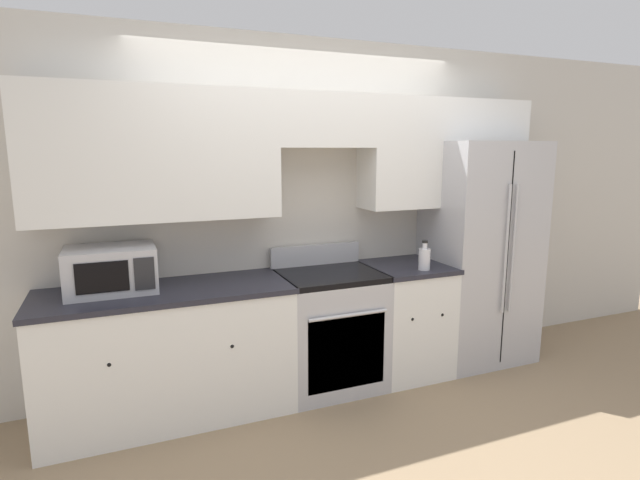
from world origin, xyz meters
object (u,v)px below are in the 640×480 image
at_px(microwave, 111,269).
at_px(refrigerator, 475,251).
at_px(bottle, 424,258).
at_px(oven_range, 330,329).

bearing_deg(microwave, refrigerator, -0.19).
height_order(refrigerator, bottle, refrigerator).
relative_size(oven_range, microwave, 1.92).
bearing_deg(refrigerator, oven_range, -177.08).
relative_size(refrigerator, bottle, 8.21).
distance_m(oven_range, refrigerator, 1.46).
bearing_deg(microwave, bottle, -7.03).
xyz_separation_m(oven_range, refrigerator, (1.38, 0.07, 0.47)).
height_order(oven_range, bottle, bottle).
bearing_deg(refrigerator, microwave, 179.81).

